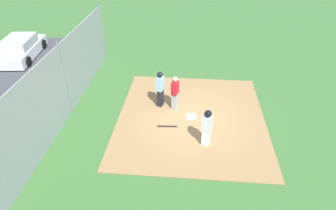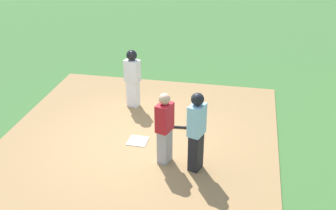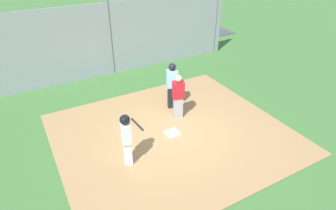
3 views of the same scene
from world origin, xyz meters
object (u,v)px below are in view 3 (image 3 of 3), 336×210
(runner, at_px, (126,137))
(parked_car_white, at_px, (165,20))
(catcher, at_px, (178,96))
(umpire, at_px, (172,85))
(home_plate, at_px, (172,133))
(baseball_bat, at_px, (137,124))
(parked_car_blue, at_px, (22,41))

(runner, distance_m, parked_car_white, 13.36)
(catcher, distance_m, runner, 2.80)
(umpire, relative_size, runner, 1.10)
(home_plate, xyz_separation_m, runner, (1.78, 0.59, 0.89))
(home_plate, bearing_deg, runner, 18.31)
(home_plate, relative_size, umpire, 0.25)
(baseball_bat, bearing_deg, parked_car_blue, -169.22)
(parked_car_white, xyz_separation_m, parked_car_blue, (8.84, 0.06, 0.00))
(umpire, bearing_deg, runner, -33.38)
(home_plate, bearing_deg, parked_car_white, -117.37)
(catcher, distance_m, baseball_bat, 1.70)
(runner, xyz_separation_m, parked_car_blue, (1.57, -11.14, -0.31))
(home_plate, distance_m, catcher, 1.31)
(catcher, xyz_separation_m, umpire, (-0.15, -0.68, 0.08))
(catcher, height_order, umpire, umpire)
(catcher, bearing_deg, home_plate, -23.80)
(umpire, bearing_deg, baseball_bat, -55.66)
(baseball_bat, relative_size, parked_car_blue, 0.19)
(catcher, relative_size, parked_car_white, 0.37)
(runner, bearing_deg, parked_car_white, 72.64)
(catcher, distance_m, umpire, 0.70)
(parked_car_blue, bearing_deg, umpire, -63.11)
(catcher, bearing_deg, parked_car_white, 170.74)
(home_plate, height_order, parked_car_white, parked_car_white)
(home_plate, height_order, umpire, umpire)
(runner, distance_m, parked_car_blue, 11.26)
(runner, relative_size, parked_car_blue, 0.37)
(parked_car_white, bearing_deg, baseball_bat, -129.75)
(umpire, height_order, runner, umpire)
(umpire, distance_m, parked_car_white, 10.29)
(catcher, xyz_separation_m, baseball_bat, (1.48, -0.21, -0.80))
(parked_car_white, bearing_deg, home_plate, -123.88)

